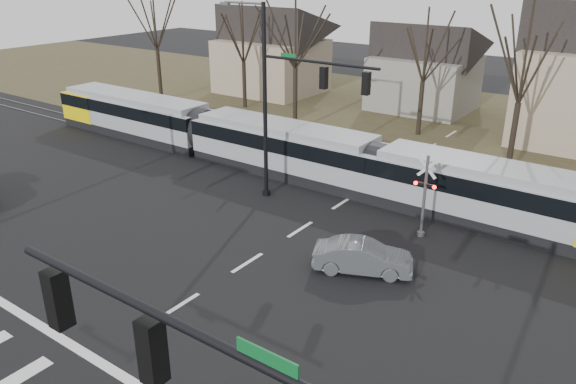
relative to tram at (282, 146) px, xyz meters
The scene contains 12 objects.
ground 17.00m from the tram, 71.05° to the right, with size 140.00×140.00×0.00m, color black.
grass_verge 17.00m from the tram, 71.05° to the left, with size 140.00×28.00×0.01m, color #38331E.
stop_line 18.70m from the tram, 72.85° to the right, with size 28.00×0.35×0.01m, color silver.
lane_dashes 5.74m from the tram, ahead, with size 0.18×30.00×0.01m.
rail_pair 5.74m from the tram, ahead, with size 90.00×1.52×0.06m.
tram is the anchor object (origin of this frame).
sedan 12.55m from the tram, 38.12° to the right, with size 4.32×2.97×1.35m, color #515559.
signal_pole_far 6.17m from the tram, 48.59° to the right, with size 9.28×0.44×10.20m.
rail_crossing_signal 10.97m from the tram, 16.99° to the right, with size 1.08×0.36×4.00m.
tree_row 12.93m from the tram, 53.15° to the left, with size 59.20×7.20×10.00m.
house_a 23.29m from the tram, 128.87° to the left, with size 9.72×8.64×8.60m.
house_b 20.14m from the tram, 88.59° to the left, with size 8.64×7.56×7.65m.
Camera 1 is at (13.79, -10.15, 12.02)m, focal length 35.00 mm.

